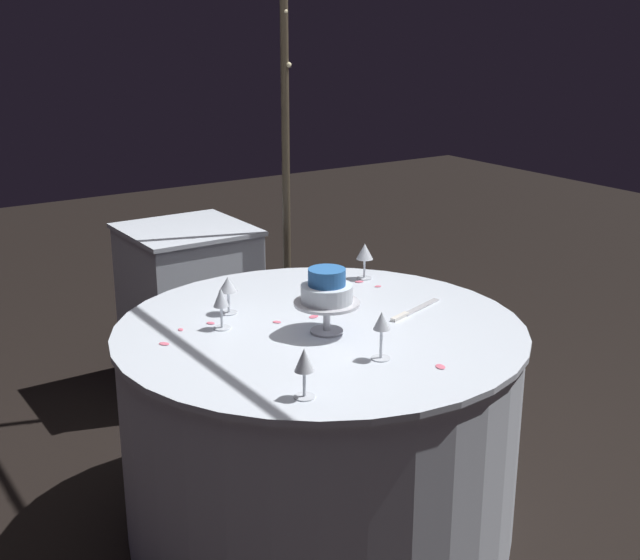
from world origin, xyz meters
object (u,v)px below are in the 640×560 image
(main_table, at_px, (320,427))
(tiered_cake, at_px, (327,292))
(wine_glass_4, at_px, (365,253))
(side_table, at_px, (190,309))
(wine_glass_3, at_px, (228,286))
(decorative_arch, at_px, (438,80))
(wine_glass_1, at_px, (221,300))
(cake_knife, at_px, (413,311))
(wine_glass_0, at_px, (304,363))
(wine_glass_2, at_px, (382,325))

(main_table, height_order, tiered_cake, tiered_cake)
(wine_glass_4, bearing_deg, side_table, -161.53)
(side_table, distance_m, wine_glass_3, 1.17)
(decorative_arch, height_order, tiered_cake, decorative_arch)
(side_table, xyz_separation_m, tiered_cake, (1.38, -0.14, 0.49))
(decorative_arch, height_order, wine_glass_3, decorative_arch)
(wine_glass_1, distance_m, cake_knife, 0.69)
(main_table, height_order, wine_glass_0, wine_glass_0)
(wine_glass_1, xyz_separation_m, wine_glass_3, (-0.12, 0.09, -0.00))
(decorative_arch, height_order, wine_glass_1, decorative_arch)
(wine_glass_3, bearing_deg, decorative_arch, 66.96)
(side_table, bearing_deg, wine_glass_4, 18.47)
(tiered_cake, relative_size, cake_knife, 0.77)
(decorative_arch, distance_m, wine_glass_2, 0.90)
(wine_glass_0, distance_m, cake_knife, 0.80)
(wine_glass_0, xyz_separation_m, wine_glass_2, (-0.10, 0.34, 0.01))
(wine_glass_1, height_order, cake_knife, wine_glass_1)
(tiered_cake, xyz_separation_m, wine_glass_3, (-0.35, -0.18, -0.04))
(main_table, height_order, wine_glass_4, wine_glass_4)
(tiered_cake, xyz_separation_m, wine_glass_0, (0.38, -0.33, -0.04))
(side_table, relative_size, wine_glass_0, 5.55)
(main_table, height_order, wine_glass_1, wine_glass_1)
(wine_glass_2, height_order, wine_glass_3, wine_glass_2)
(side_table, height_order, wine_glass_1, wine_glass_1)
(wine_glass_1, distance_m, wine_glass_4, 0.76)
(main_table, relative_size, wine_glass_0, 9.60)
(wine_glass_3, distance_m, cake_knife, 0.66)
(main_table, xyz_separation_m, wine_glass_4, (-0.35, 0.45, 0.48))
(wine_glass_0, relative_size, cake_knife, 0.51)
(decorative_arch, height_order, cake_knife, decorative_arch)
(tiered_cake, xyz_separation_m, wine_glass_4, (-0.41, 0.46, -0.03))
(tiered_cake, bearing_deg, wine_glass_1, -129.35)
(side_table, bearing_deg, tiered_cake, -5.58)
(tiered_cake, height_order, wine_glass_1, tiered_cake)
(side_table, height_order, wine_glass_2, wine_glass_2)
(side_table, height_order, tiered_cake, tiered_cake)
(main_table, distance_m, tiered_cake, 0.52)
(main_table, bearing_deg, wine_glass_1, -120.36)
(main_table, bearing_deg, cake_knife, 80.12)
(wine_glass_4, xyz_separation_m, cake_knife, (0.42, -0.09, -0.10))
(side_table, xyz_separation_m, wine_glass_3, (1.04, -0.32, 0.45))
(wine_glass_1, height_order, wine_glass_2, wine_glass_2)
(wine_glass_0, distance_m, wine_glass_1, 0.61)
(side_table, distance_m, wine_glass_4, 1.12)
(decorative_arch, xyz_separation_m, wine_glass_1, (-0.17, -0.77, -0.70))
(main_table, relative_size, wine_glass_4, 9.68)
(tiered_cake, bearing_deg, cake_knife, 89.34)
(wine_glass_0, bearing_deg, main_table, 141.92)
(wine_glass_3, height_order, wine_glass_4, wine_glass_4)
(main_table, bearing_deg, tiered_cake, -11.20)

